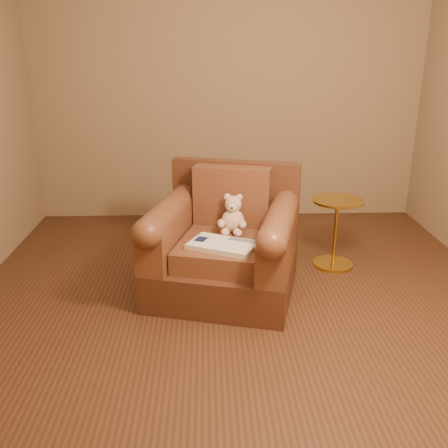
{
  "coord_description": "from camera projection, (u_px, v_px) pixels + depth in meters",
  "views": [
    {
      "loc": [
        -0.23,
        -3.24,
        1.76
      ],
      "look_at": [
        -0.11,
        0.12,
        0.56
      ],
      "focal_mm": 40.0,
      "sensor_mm": 36.0,
      "label": 1
    }
  ],
  "objects": [
    {
      "name": "guidebook",
      "position": [
        222.0,
        245.0,
        3.47
      ],
      "size": [
        0.53,
        0.44,
        0.04
      ],
      "rotation": [
        0.0,
        0.0,
        -0.45
      ],
      "color": "beige",
      "rests_on": "armchair"
    },
    {
      "name": "room",
      "position": [
        242.0,
        54.0,
        3.07
      ],
      "size": [
        4.02,
        4.02,
        2.71
      ],
      "color": "#93795A",
      "rests_on": "ground"
    },
    {
      "name": "teddy_bear",
      "position": [
        233.0,
        218.0,
        3.73
      ],
      "size": [
        0.22,
        0.25,
        0.3
      ],
      "rotation": [
        0.0,
        0.0,
        -0.16
      ],
      "color": "beige",
      "rests_on": "armchair"
    },
    {
      "name": "armchair",
      "position": [
        225.0,
        246.0,
        3.73
      ],
      "size": [
        1.23,
        1.19,
        0.92
      ],
      "rotation": [
        0.0,
        0.0,
        -0.25
      ],
      "color": "#4C2919",
      "rests_on": "floor"
    },
    {
      "name": "floor",
      "position": [
        239.0,
        301.0,
        3.65
      ],
      "size": [
        4.0,
        4.0,
        0.0
      ],
      "primitive_type": "plane",
      "color": "#4B2C1A",
      "rests_on": "ground"
    },
    {
      "name": "side_table",
      "position": [
        335.0,
        231.0,
        4.14
      ],
      "size": [
        0.42,
        0.42,
        0.59
      ],
      "color": "gold",
      "rests_on": "floor"
    }
  ]
}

